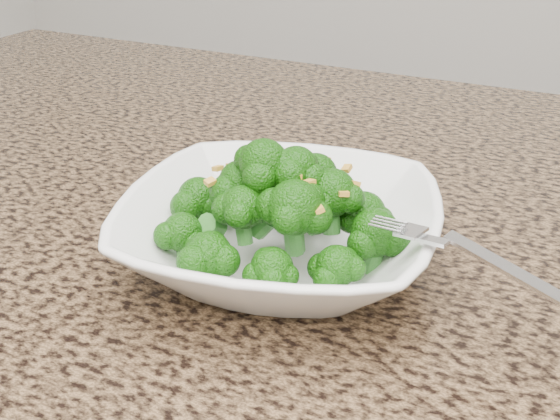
% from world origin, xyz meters
% --- Properties ---
extents(granite_counter, '(1.64, 1.04, 0.03)m').
position_xyz_m(granite_counter, '(0.00, 0.30, 0.89)').
color(granite_counter, brown).
rests_on(granite_counter, cabinet).
extents(bowl, '(0.29, 0.29, 0.06)m').
position_xyz_m(bowl, '(-0.00, 0.24, 0.93)').
color(bowl, white).
rests_on(bowl, granite_counter).
extents(broccoli_pile, '(0.21, 0.21, 0.07)m').
position_xyz_m(broccoli_pile, '(-0.00, 0.24, 0.99)').
color(broccoli_pile, '#165609').
rests_on(broccoli_pile, bowl).
extents(garlic_topping, '(0.13, 0.13, 0.01)m').
position_xyz_m(garlic_topping, '(-0.00, 0.24, 1.03)').
color(garlic_topping, gold).
rests_on(garlic_topping, broccoli_pile).
extents(fork, '(0.16, 0.06, 0.01)m').
position_xyz_m(fork, '(0.13, 0.21, 0.97)').
color(fork, silver).
rests_on(fork, bowl).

